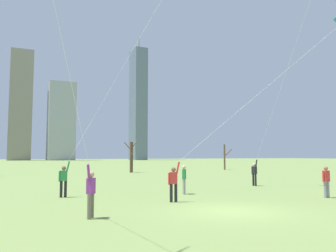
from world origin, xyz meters
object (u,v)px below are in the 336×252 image
object	(u,v)px
kite_flyer_midfield_left_purple	(93,127)
kite_flyer_foreground_left_blue	(77,126)
kite_flyer_far_back_teal	(221,138)
bare_tree_rightmost	(131,156)
bystander_strolling_midfield	(184,178)
kite_flyer_foreground_right_yellow	(271,123)
bystander_far_off_by_trees	(326,180)
bare_tree_leftmost	(225,157)

from	to	relation	value
kite_flyer_midfield_left_purple	kite_flyer_foreground_left_blue	world-z (taller)	kite_flyer_midfield_left_purple
kite_flyer_far_back_teal	bare_tree_rightmost	distance (m)	28.65
bystander_strolling_midfield	kite_flyer_far_back_teal	bearing A→B (deg)	-85.80
kite_flyer_foreground_left_blue	kite_flyer_far_back_teal	size ratio (longest dim) A/B	1.07
kite_flyer_foreground_right_yellow	bystander_far_off_by_trees	xyz separation A→B (m)	(-1.59, -5.86, -3.53)
kite_flyer_foreground_left_blue	bystander_far_off_by_trees	size ratio (longest dim) A/B	6.77
kite_flyer_foreground_right_yellow	kite_flyer_far_back_teal	xyz separation A→B (m)	(-7.26, -4.70, -1.42)
kite_flyer_midfield_left_purple	bystander_strolling_midfield	world-z (taller)	kite_flyer_midfield_left_purple
bare_tree_leftmost	kite_flyer_foreground_right_yellow	bearing A→B (deg)	-117.71
bare_tree_rightmost	kite_flyer_far_back_teal	bearing A→B (deg)	-100.14
bystander_far_off_by_trees	bare_tree_rightmost	xyz separation A→B (m)	(-0.63, 29.35, 1.18)
kite_flyer_far_back_teal	bare_tree_leftmost	world-z (taller)	kite_flyer_far_back_teal
kite_flyer_far_back_teal	bare_tree_rightmost	xyz separation A→B (m)	(5.04, 28.19, -0.93)
kite_flyer_foreground_left_blue	kite_flyer_midfield_left_purple	bearing A→B (deg)	74.15
kite_flyer_foreground_left_blue	bystander_strolling_midfield	world-z (taller)	kite_flyer_foreground_left_blue
kite_flyer_midfield_left_purple	kite_flyer_foreground_left_blue	xyz separation A→B (m)	(-2.21, -7.80, -0.63)
bare_tree_leftmost	bystander_far_off_by_trees	bearing A→B (deg)	-115.54
kite_flyer_far_back_teal	bystander_far_off_by_trees	bearing A→B (deg)	-11.53
kite_flyer_foreground_right_yellow	kite_flyer_foreground_left_blue	bearing A→B (deg)	-152.39
kite_flyer_foreground_right_yellow	kite_flyer_midfield_left_purple	bearing A→B (deg)	179.24
kite_flyer_foreground_right_yellow	kite_flyer_far_back_teal	world-z (taller)	kite_flyer_foreground_right_yellow
kite_flyer_foreground_right_yellow	kite_flyer_far_back_teal	size ratio (longest dim) A/B	1.55
kite_flyer_foreground_left_blue	bare_tree_leftmost	distance (m)	43.41
bare_tree_leftmost	bare_tree_rightmost	size ratio (longest dim) A/B	0.91
kite_flyer_midfield_left_purple	bystander_strolling_midfield	size ratio (longest dim) A/B	13.11
bystander_far_off_by_trees	bare_tree_rightmost	world-z (taller)	bare_tree_rightmost
kite_flyer_foreground_left_blue	bystander_far_off_by_trees	world-z (taller)	kite_flyer_foreground_left_blue
kite_flyer_foreground_right_yellow	bare_tree_leftmost	bearing A→B (deg)	62.29
kite_flyer_midfield_left_purple	kite_flyer_far_back_teal	xyz separation A→B (m)	(5.12, -4.87, -0.72)
kite_flyer_far_back_teal	bare_tree_leftmost	xyz separation A→B (m)	(20.66, 30.22, -1.01)
kite_flyer_foreground_right_yellow	bare_tree_rightmost	bearing A→B (deg)	95.41
kite_flyer_midfield_left_purple	bare_tree_leftmost	xyz separation A→B (m)	(25.79, 25.35, -1.74)
bare_tree_leftmost	bare_tree_rightmost	xyz separation A→B (m)	(-15.62, -2.02, 0.08)
kite_flyer_midfield_left_purple	bare_tree_leftmost	world-z (taller)	kite_flyer_midfield_left_purple
kite_flyer_foreground_right_yellow	kite_flyer_foreground_left_blue	xyz separation A→B (m)	(-14.60, -7.64, -1.33)
kite_flyer_midfield_left_purple	bare_tree_leftmost	distance (m)	36.20
kite_flyer_foreground_right_yellow	bystander_strolling_midfield	size ratio (longest dim) A/B	9.77
kite_flyer_foreground_right_yellow	bare_tree_rightmost	world-z (taller)	kite_flyer_foreground_right_yellow
kite_flyer_midfield_left_purple	kite_flyer_foreground_left_blue	distance (m)	8.13
kite_flyer_foreground_right_yellow	bystander_far_off_by_trees	size ratio (longest dim) A/B	9.77
kite_flyer_foreground_left_blue	kite_flyer_far_back_teal	bearing A→B (deg)	21.79
bare_tree_leftmost	bare_tree_rightmost	bearing A→B (deg)	-172.62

